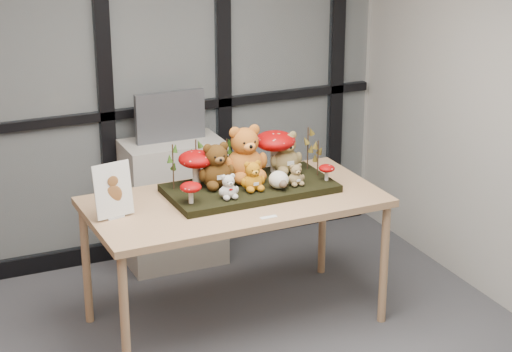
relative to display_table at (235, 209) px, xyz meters
name	(u,v)px	position (x,y,z in m)	size (l,w,h in m)	color
room_shell	(155,134)	(-0.88, -1.27, 0.93)	(5.00, 5.00, 5.00)	#ABA9A1
glass_partition	(35,68)	(-0.88, 1.20, 0.67)	(4.90, 0.06, 2.78)	#2D383F
display_table	(235,209)	(0.00, 0.00, 0.00)	(1.74, 0.90, 0.81)	tan
diorama_tray	(250,188)	(0.13, 0.07, 0.09)	(0.99, 0.50, 0.04)	black
bear_pooh_yellow	(245,150)	(0.14, 0.18, 0.29)	(0.28, 0.26, 0.37)	#C2651F
bear_brown_medium	(216,162)	(-0.06, 0.13, 0.26)	(0.23, 0.21, 0.30)	#472A0D
bear_tan_back	(285,150)	(0.43, 0.20, 0.25)	(0.21, 0.19, 0.28)	olive
bear_small_yellow	(252,174)	(0.11, -0.02, 0.21)	(0.15, 0.14, 0.20)	orange
bear_white_bow	(228,185)	(-0.07, -0.08, 0.19)	(0.12, 0.11, 0.16)	silver
bear_beige_small	(296,173)	(0.38, -0.04, 0.18)	(0.11, 0.10, 0.15)	olive
plush_cream_hedgehog	(279,179)	(0.26, -0.05, 0.17)	(0.09, 0.08, 0.12)	#ECE7CB
mushroom_back_left	(196,167)	(-0.17, 0.19, 0.23)	(0.21, 0.21, 0.24)	#910405
mushroom_back_right	(275,150)	(0.37, 0.23, 0.25)	(0.25, 0.25, 0.28)	#910405
mushroom_front_left	(191,192)	(-0.29, -0.06, 0.18)	(0.12, 0.12, 0.14)	#910405
mushroom_front_right	(327,172)	(0.58, -0.05, 0.16)	(0.10, 0.10, 0.11)	#910405
sprig_green_far_left	(173,167)	(-0.31, 0.19, 0.25)	(0.05, 0.05, 0.28)	#16390D
sprig_green_mid_left	(196,161)	(-0.14, 0.25, 0.24)	(0.05, 0.05, 0.27)	#16390D
sprig_dry_far_right	(308,148)	(0.57, 0.18, 0.24)	(0.05, 0.05, 0.27)	brown
sprig_dry_mid_right	(318,158)	(0.58, 0.05, 0.22)	(0.05, 0.05, 0.22)	brown
sprig_green_centre	(227,158)	(0.06, 0.26, 0.23)	(0.05, 0.05, 0.24)	#16390D
sign_holder	(113,193)	(-0.72, 0.01, 0.21)	(0.23, 0.09, 0.32)	silver
label_card	(269,217)	(0.06, -0.34, 0.07)	(0.10, 0.03, 0.00)	white
cabinet	(174,203)	(-0.05, 0.97, -0.30)	(0.67, 0.39, 0.89)	#A9A297
monitor	(170,116)	(-0.05, 0.98, 0.31)	(0.48, 0.05, 0.34)	#484A50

